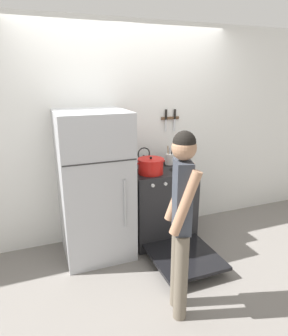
# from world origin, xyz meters

# --- Properties ---
(ground_plane) EXTENTS (14.00, 14.00, 0.00)m
(ground_plane) POSITION_xyz_m (0.00, 0.00, 0.00)
(ground_plane) COLOR slate
(wall_back) EXTENTS (10.00, 0.06, 2.55)m
(wall_back) POSITION_xyz_m (0.00, 0.03, 1.27)
(wall_back) COLOR silver
(wall_back) RESTS_ON ground_plane
(refrigerator) EXTENTS (0.73, 0.72, 1.61)m
(refrigerator) POSITION_xyz_m (-0.49, -0.35, 0.80)
(refrigerator) COLOR #B7BABF
(refrigerator) RESTS_ON ground_plane
(stove_range) EXTENTS (0.74, 1.33, 0.90)m
(stove_range) POSITION_xyz_m (0.30, -0.35, 0.45)
(stove_range) COLOR #232326
(stove_range) RESTS_ON ground_plane
(dutch_oven_pot) EXTENTS (0.33, 0.29, 0.19)m
(dutch_oven_pot) POSITION_xyz_m (0.13, -0.43, 0.98)
(dutch_oven_pot) COLOR red
(dutch_oven_pot) RESTS_ON stove_range
(tea_kettle) EXTENTS (0.25, 0.20, 0.24)m
(tea_kettle) POSITION_xyz_m (0.15, -0.18, 0.97)
(tea_kettle) COLOR silver
(tea_kettle) RESTS_ON stove_range
(utensil_jar) EXTENTS (0.11, 0.11, 0.23)m
(utensil_jar) POSITION_xyz_m (0.49, -0.18, 0.97)
(utensil_jar) COLOR silver
(utensil_jar) RESTS_ON stove_range
(person) EXTENTS (0.31, 0.37, 1.57)m
(person) POSITION_xyz_m (-0.05, -1.50, 0.89)
(person) COLOR #6B6051
(person) RESTS_ON ground_plane
(wall_knife_strip) EXTENTS (0.24, 0.03, 0.28)m
(wall_knife_strip) POSITION_xyz_m (0.56, -0.02, 1.45)
(wall_knife_strip) COLOR brown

